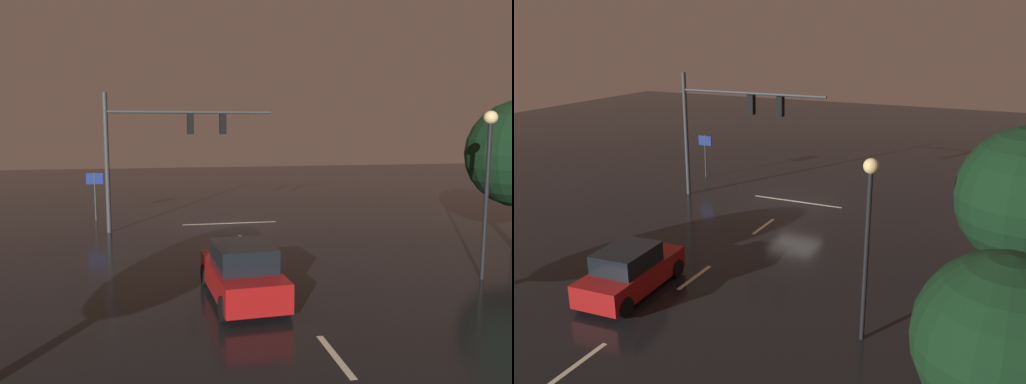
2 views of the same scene
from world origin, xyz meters
TOP-DOWN VIEW (x-y plane):
  - ground_plane at (0.00, 0.00)m, footprint 80.00×80.00m
  - traffic_signal_assembly at (3.51, 1.00)m, footprint 8.11×0.47m
  - lane_dash_far at (0.00, 4.00)m, footprint 0.16×2.20m
  - lane_dash_mid at (0.00, 10.00)m, footprint 0.16×2.20m
  - lane_dash_near at (0.00, 16.00)m, footprint 0.16×2.20m
  - stop_bar at (0.00, -0.18)m, footprint 5.00×0.16m
  - car_approaching at (1.39, 11.90)m, footprint 2.11×4.45m
  - street_lamp_left_kerb at (-6.83, 11.44)m, footprint 0.44×0.44m
  - route_sign at (7.09, -2.49)m, footprint 0.90×0.10m

SIDE VIEW (x-z plane):
  - ground_plane at x=0.00m, z-range 0.00..0.00m
  - lane_dash_far at x=0.00m, z-range 0.00..0.01m
  - lane_dash_mid at x=0.00m, z-range 0.00..0.01m
  - lane_dash_near at x=0.00m, z-range 0.00..0.01m
  - stop_bar at x=0.00m, z-range 0.00..0.01m
  - car_approaching at x=1.39m, z-range -0.05..1.65m
  - route_sign at x=7.09m, z-range 0.59..3.24m
  - street_lamp_left_kerb at x=-6.83m, z-range 1.06..6.64m
  - traffic_signal_assembly at x=3.51m, z-range 1.19..7.90m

